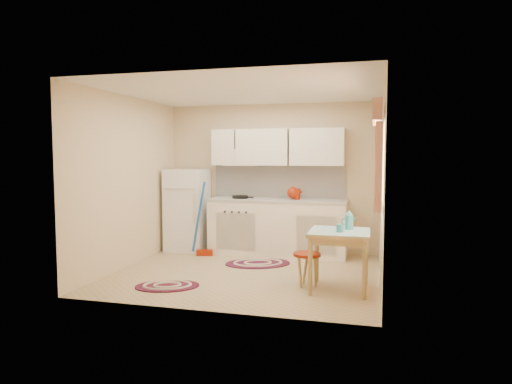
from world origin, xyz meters
TOP-DOWN VIEW (x-y plane):
  - room_shell at (0.16, 0.24)m, footprint 3.64×3.60m
  - fridge at (-1.41, 1.25)m, footprint 0.65×0.60m
  - broom at (-0.96, 0.90)m, footprint 0.30×0.19m
  - base_cabinets at (0.17, 1.30)m, footprint 2.25×0.60m
  - countertop at (0.17, 1.30)m, footprint 2.27×0.62m
  - frying_pan at (-0.46, 1.25)m, footprint 0.34×0.34m
  - red_kettle at (0.42, 1.30)m, footprint 0.24×0.23m
  - red_canister at (0.49, 1.30)m, footprint 0.12×0.12m
  - table at (1.31, -0.47)m, footprint 0.72×0.72m
  - stool at (0.91, -0.42)m, footprint 0.44×0.44m
  - coffee_pot at (1.41, -0.35)m, footprint 0.14×0.13m
  - mug at (1.32, -0.57)m, footprint 0.11×0.11m
  - rug_center at (0.02, 0.57)m, footprint 1.16×0.99m
  - rug_left at (-0.77, -0.88)m, footprint 0.94×0.78m

SIDE VIEW (x-z plane):
  - rug_center at x=0.02m, z-range 0.00..0.02m
  - rug_left at x=-0.77m, z-range 0.00..0.02m
  - stool at x=0.91m, z-range 0.00..0.42m
  - table at x=1.31m, z-range 0.00..0.72m
  - base_cabinets at x=0.17m, z-range 0.00..0.88m
  - broom at x=-0.96m, z-range 0.00..1.20m
  - fridge at x=-1.41m, z-range 0.00..1.40m
  - mug at x=1.32m, z-range 0.72..0.82m
  - coffee_pot at x=1.41m, z-range 0.72..0.97m
  - countertop at x=0.17m, z-range 0.88..0.92m
  - frying_pan at x=-0.46m, z-range 0.92..0.97m
  - red_canister at x=0.49m, z-range 0.92..1.08m
  - red_kettle at x=0.42m, z-range 0.92..1.13m
  - room_shell at x=0.16m, z-range 0.34..2.86m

